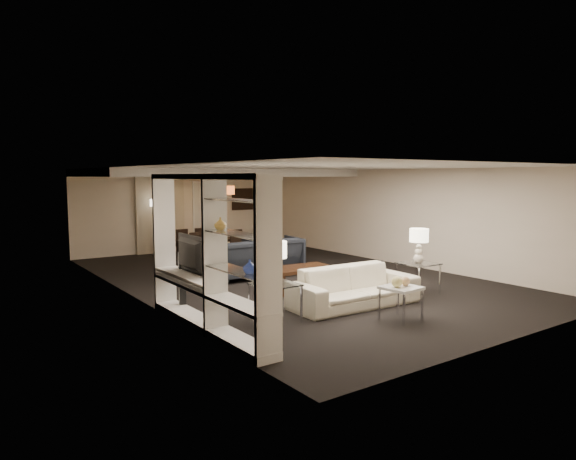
% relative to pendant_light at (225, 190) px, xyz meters
% --- Properties ---
extents(floor, '(11.00, 11.00, 0.00)m').
position_rel_pendant_light_xyz_m(floor, '(-0.30, -3.50, -1.92)').
color(floor, black).
rests_on(floor, ground).
extents(ceiling, '(7.00, 11.00, 0.02)m').
position_rel_pendant_light_xyz_m(ceiling, '(-0.30, -3.50, 0.58)').
color(ceiling, silver).
rests_on(ceiling, ground).
extents(wall_back, '(7.00, 0.02, 2.50)m').
position_rel_pendant_light_xyz_m(wall_back, '(-0.30, 2.00, -0.67)').
color(wall_back, beige).
rests_on(wall_back, ground).
extents(wall_front, '(7.00, 0.02, 2.50)m').
position_rel_pendant_light_xyz_m(wall_front, '(-0.30, -9.00, -0.67)').
color(wall_front, beige).
rests_on(wall_front, ground).
extents(wall_left, '(0.02, 11.00, 2.50)m').
position_rel_pendant_light_xyz_m(wall_left, '(-3.80, -3.50, -0.67)').
color(wall_left, beige).
rests_on(wall_left, ground).
extents(wall_right, '(0.02, 11.00, 2.50)m').
position_rel_pendant_light_xyz_m(wall_right, '(3.20, -3.50, -0.67)').
color(wall_right, beige).
rests_on(wall_right, ground).
extents(ceiling_soffit, '(7.00, 4.00, 0.20)m').
position_rel_pendant_light_xyz_m(ceiling_soffit, '(-0.30, 0.00, 0.48)').
color(ceiling_soffit, silver).
rests_on(ceiling_soffit, ceiling).
extents(curtains, '(1.50, 0.12, 2.40)m').
position_rel_pendant_light_xyz_m(curtains, '(-1.20, 1.92, -0.72)').
color(curtains, beige).
rests_on(curtains, wall_back).
extents(door, '(0.90, 0.05, 2.10)m').
position_rel_pendant_light_xyz_m(door, '(0.40, 1.97, -0.87)').
color(door, silver).
rests_on(door, wall_back).
extents(painting, '(0.95, 0.04, 0.65)m').
position_rel_pendant_light_xyz_m(painting, '(1.80, 1.96, -0.37)').
color(painting, '#142D38').
rests_on(painting, wall_back).
extents(media_unit, '(0.38, 3.40, 2.35)m').
position_rel_pendant_light_xyz_m(media_unit, '(-3.61, -6.10, -0.74)').
color(media_unit, white).
rests_on(media_unit, wall_left).
extents(pendant_light, '(0.52, 0.52, 0.24)m').
position_rel_pendant_light_xyz_m(pendant_light, '(0.00, 0.00, 0.00)').
color(pendant_light, '#D8591E').
rests_on(pendant_light, ceiling_soffit).
extents(sofa, '(2.43, 1.03, 0.70)m').
position_rel_pendant_light_xyz_m(sofa, '(-0.81, -6.27, -1.57)').
color(sofa, beige).
rests_on(sofa, floor).
extents(coffee_table, '(1.38, 0.88, 0.47)m').
position_rel_pendant_light_xyz_m(coffee_table, '(-0.81, -4.67, -1.68)').
color(coffee_table, black).
rests_on(coffee_table, floor).
extents(armchair_left, '(1.03, 1.05, 0.89)m').
position_rel_pendant_light_xyz_m(armchair_left, '(-1.41, -2.97, -1.47)').
color(armchair_left, black).
rests_on(armchair_left, floor).
extents(armchair_right, '(1.06, 1.08, 0.89)m').
position_rel_pendant_light_xyz_m(armchair_right, '(-0.21, -2.97, -1.47)').
color(armchair_right, black).
rests_on(armchair_right, floor).
extents(side_table_left, '(0.66, 0.66, 0.61)m').
position_rel_pendant_light_xyz_m(side_table_left, '(-2.51, -6.27, -1.61)').
color(side_table_left, white).
rests_on(side_table_left, floor).
extents(side_table_right, '(0.67, 0.67, 0.61)m').
position_rel_pendant_light_xyz_m(side_table_right, '(0.89, -6.27, -1.61)').
color(side_table_right, white).
rests_on(side_table_right, floor).
extents(table_lamp_left, '(0.40, 0.40, 0.68)m').
position_rel_pendant_light_xyz_m(table_lamp_left, '(-2.51, -6.27, -0.97)').
color(table_lamp_left, white).
rests_on(table_lamp_left, side_table_left).
extents(table_lamp_right, '(0.41, 0.41, 0.68)m').
position_rel_pendant_light_xyz_m(table_lamp_right, '(0.89, -6.27, -0.97)').
color(table_lamp_right, '#F1E2CB').
rests_on(table_lamp_right, side_table_right).
extents(marble_table, '(0.60, 0.60, 0.55)m').
position_rel_pendant_light_xyz_m(marble_table, '(-0.81, -7.37, -1.65)').
color(marble_table, white).
rests_on(marble_table, floor).
extents(gold_gourd_a, '(0.18, 0.18, 0.18)m').
position_rel_pendant_light_xyz_m(gold_gourd_a, '(-0.91, -7.37, -1.28)').
color(gold_gourd_a, '#DFCF76').
rests_on(gold_gourd_a, marble_table).
extents(gold_gourd_b, '(0.15, 0.15, 0.15)m').
position_rel_pendant_light_xyz_m(gold_gourd_b, '(-0.71, -7.37, -1.30)').
color(gold_gourd_b, tan).
rests_on(gold_gourd_b, marble_table).
extents(television, '(1.06, 0.14, 0.61)m').
position_rel_pendant_light_xyz_m(television, '(-3.58, -5.31, -0.87)').
color(television, black).
rests_on(television, media_unit).
extents(vase_blue, '(0.18, 0.18, 0.19)m').
position_rel_pendant_light_xyz_m(vase_blue, '(-3.61, -7.32, -0.77)').
color(vase_blue, navy).
rests_on(vase_blue, media_unit).
extents(vase_amber, '(0.17, 0.17, 0.18)m').
position_rel_pendant_light_xyz_m(vase_amber, '(-3.61, -6.53, -0.27)').
color(vase_amber, gold).
rests_on(vase_amber, media_unit).
extents(floor_speaker, '(0.14, 0.14, 1.02)m').
position_rel_pendant_light_xyz_m(floor_speaker, '(-3.46, -4.82, -1.41)').
color(floor_speaker, black).
rests_on(floor_speaker, floor).
extents(dining_table, '(1.70, 1.06, 0.57)m').
position_rel_pendant_light_xyz_m(dining_table, '(-0.60, -0.08, -1.64)').
color(dining_table, black).
rests_on(dining_table, floor).
extents(chair_nl, '(0.39, 0.39, 0.84)m').
position_rel_pendant_light_xyz_m(chair_nl, '(-1.20, -0.73, -1.50)').
color(chair_nl, black).
rests_on(chair_nl, floor).
extents(chair_nm, '(0.43, 0.43, 0.84)m').
position_rel_pendant_light_xyz_m(chair_nm, '(-0.60, -0.73, -1.50)').
color(chair_nm, black).
rests_on(chair_nm, floor).
extents(chair_nr, '(0.40, 0.40, 0.84)m').
position_rel_pendant_light_xyz_m(chair_nr, '(0.00, -0.73, -1.50)').
color(chair_nr, black).
rests_on(chair_nr, floor).
extents(chair_fl, '(0.43, 0.43, 0.84)m').
position_rel_pendant_light_xyz_m(chair_fl, '(-1.20, 0.57, -1.50)').
color(chair_fl, black).
rests_on(chair_fl, floor).
extents(chair_fm, '(0.40, 0.40, 0.84)m').
position_rel_pendant_light_xyz_m(chair_fm, '(-0.60, 0.57, -1.50)').
color(chair_fm, black).
rests_on(chair_fm, floor).
extents(chair_fr, '(0.41, 0.41, 0.84)m').
position_rel_pendant_light_xyz_m(chair_fr, '(0.00, 0.57, -1.50)').
color(chair_fr, black).
rests_on(chair_fr, floor).
extents(floor_lamp, '(0.25, 0.25, 1.65)m').
position_rel_pendant_light_xyz_m(floor_lamp, '(-1.52, 1.55, -1.09)').
color(floor_lamp, black).
rests_on(floor_lamp, floor).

